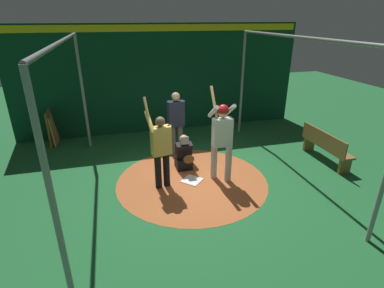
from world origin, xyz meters
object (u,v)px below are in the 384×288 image
(bench, at_px, (325,146))
(umpire, at_px, (176,121))
(visitor, at_px, (161,147))
(batter, at_px, (222,135))
(home_plate, at_px, (192,180))
(catcher, at_px, (184,156))
(bat_rack, at_px, (52,126))

(bench, bearing_deg, umpire, -110.71)
(bench, bearing_deg, visitor, -87.93)
(batter, relative_size, bench, 1.28)
(home_plate, bearing_deg, bench, 91.55)
(umpire, relative_size, bench, 1.06)
(catcher, distance_m, bat_rack, 4.50)
(catcher, relative_size, bat_rack, 0.79)
(batter, height_order, visitor, batter)
(batter, distance_m, umpire, 1.75)
(batter, distance_m, catcher, 1.28)
(umpire, relative_size, visitor, 0.88)
(catcher, height_order, visitor, visitor)
(bench, bearing_deg, home_plate, -88.45)
(batter, bearing_deg, bat_rack, -130.63)
(home_plate, distance_m, batter, 1.31)
(home_plate, distance_m, bench, 3.72)
(umpire, distance_m, bat_rack, 4.04)
(visitor, distance_m, bench, 4.45)
(batter, xyz_separation_m, visitor, (-0.03, -1.40, -0.16))
(visitor, relative_size, bat_rack, 1.73)
(catcher, height_order, bench, catcher)
(umpire, xyz_separation_m, visitor, (1.57, -0.69, -0.04))
(catcher, distance_m, visitor, 1.16)
(home_plate, xyz_separation_m, bat_rack, (-3.51, -3.51, 0.48))
(batter, height_order, bench, batter)
(home_plate, xyz_separation_m, visitor, (0.06, -0.72, 0.96))
(batter, distance_m, bench, 3.10)
(home_plate, xyz_separation_m, catcher, (-0.65, -0.03, 0.35))
(umpire, height_order, bat_rack, umpire)
(batter, bearing_deg, umpire, -155.96)
(home_plate, bearing_deg, batter, 82.75)
(batter, height_order, bat_rack, batter)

